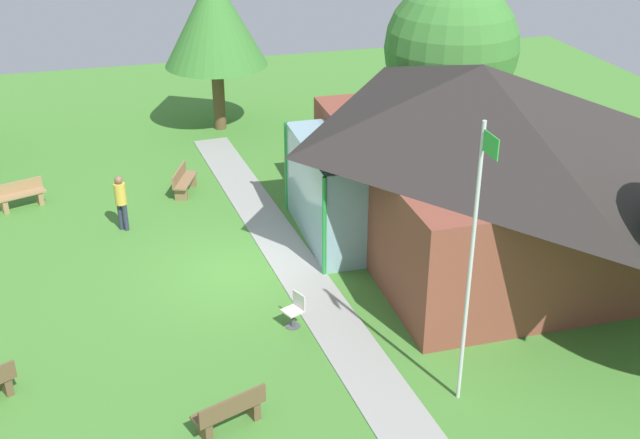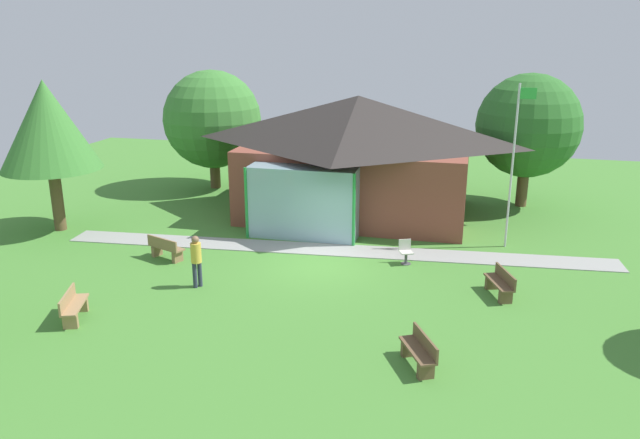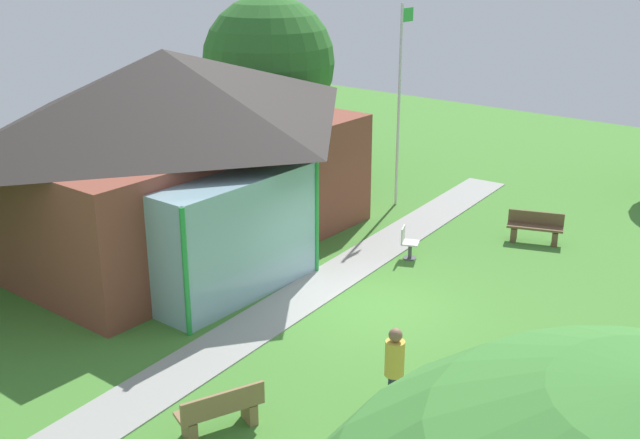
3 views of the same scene
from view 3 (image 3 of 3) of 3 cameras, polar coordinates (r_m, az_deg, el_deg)
ground_plane at (r=18.14m, az=3.84°, el=-6.16°), size 44.00×44.00×0.00m
pavilion at (r=21.31m, az=-10.85°, el=5.33°), size 10.58×8.42×5.25m
footpath at (r=18.96m, az=-0.01°, el=-4.85°), size 20.79×2.96×0.03m
flagpole at (r=24.01m, az=5.83°, el=8.80°), size 0.64×0.08×6.16m
bench_mid_left at (r=13.71m, az=-7.26°, el=-13.69°), size 1.56×0.96×0.84m
bench_mid_right at (r=22.34m, az=15.40°, el=-0.61°), size 0.94×1.56×0.84m
patio_chair_lawn_spare at (r=20.56m, az=6.42°, el=-1.75°), size 0.58×0.58×0.86m
visitor_strolling_lawn at (r=13.70m, az=5.45°, el=-10.59°), size 0.34×0.34×1.74m
tree_behind_pavilion_right at (r=28.34m, az=-3.75°, el=11.36°), size 4.71×4.71×6.14m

